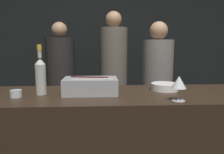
% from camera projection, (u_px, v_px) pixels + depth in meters
% --- Properties ---
extents(wall_back_chalkboard, '(6.40, 0.06, 2.80)m').
position_uv_depth(wall_back_chalkboard, '(106.00, 42.00, 3.51)').
color(wall_back_chalkboard, black).
rests_on(wall_back_chalkboard, ground_plane).
extents(ice_bin_with_bottles, '(0.39, 0.24, 0.12)m').
position_uv_depth(ice_bin_with_bottles, '(91.00, 85.00, 1.61)').
color(ice_bin_with_bottles, '#9EA0A5').
rests_on(ice_bin_with_bottles, bar_counter).
extents(bowl_white, '(0.22, 0.22, 0.05)m').
position_uv_depth(bowl_white, '(165.00, 86.00, 1.75)').
color(bowl_white, white).
rests_on(bowl_white, bar_counter).
extents(wine_glass, '(0.10, 0.10, 0.16)m').
position_uv_depth(wine_glass, '(179.00, 83.00, 1.40)').
color(wine_glass, silver).
rests_on(wine_glass, bar_counter).
extents(candle_votive, '(0.08, 0.08, 0.05)m').
position_uv_depth(candle_votive, '(16.00, 94.00, 1.51)').
color(candle_votive, silver).
rests_on(candle_votive, bar_counter).
extents(rose_wine_bottle, '(0.08, 0.08, 0.36)m').
position_uv_depth(rose_wine_bottle, '(41.00, 74.00, 1.58)').
color(rose_wine_bottle, '#B2B7AD').
rests_on(rose_wine_bottle, bar_counter).
extents(person_in_hoodie, '(0.36, 0.36, 1.78)m').
position_uv_depth(person_in_hoodie, '(114.00, 71.00, 2.93)').
color(person_in_hoodie, black).
rests_on(person_in_hoodie, ground_plane).
extents(person_blond_tee, '(0.36, 0.36, 1.62)m').
position_uv_depth(person_blond_tee, '(157.00, 83.00, 2.61)').
color(person_blond_tee, black).
rests_on(person_blond_tee, ground_plane).
extents(person_grey_polo, '(0.40, 0.40, 1.66)m').
position_uv_depth(person_grey_polo, '(61.00, 76.00, 3.04)').
color(person_grey_polo, black).
rests_on(person_grey_polo, ground_plane).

